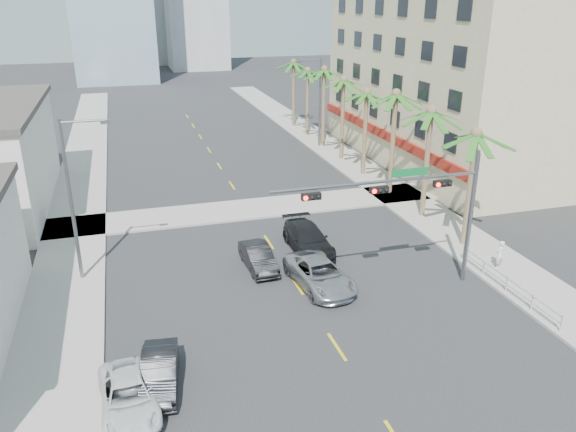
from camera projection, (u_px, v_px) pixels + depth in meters
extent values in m
plane|color=#262628|center=(375.00, 405.00, 21.57)|extent=(260.00, 260.00, 0.00)
cube|color=gray|center=(408.00, 202.00, 42.57)|extent=(4.00, 120.00, 0.15)
cube|color=gray|center=(73.00, 238.00, 36.20)|extent=(4.00, 120.00, 0.15)
cube|color=gray|center=(248.00, 209.00, 41.17)|extent=(80.00, 4.00, 0.15)
cube|color=tan|center=(461.00, 80.00, 51.43)|extent=(15.00, 28.00, 15.00)
cube|color=maroon|center=(382.00, 133.00, 51.06)|extent=(0.30, 28.00, 0.80)
cylinder|color=slate|center=(470.00, 219.00, 29.78)|extent=(0.24, 0.24, 7.20)
cylinder|color=slate|center=(378.00, 182.00, 27.37)|extent=(11.00, 0.16, 0.16)
cube|color=#0C662D|center=(410.00, 172.00, 27.69)|extent=(2.00, 0.05, 0.40)
cube|color=black|center=(442.00, 183.00, 28.29)|extent=(0.95, 0.28, 0.32)
sphere|color=#FF0C05|center=(439.00, 185.00, 28.06)|extent=(0.22, 0.22, 0.22)
cube|color=black|center=(379.00, 190.00, 27.36)|extent=(0.95, 0.28, 0.32)
sphere|color=#FF0C05|center=(374.00, 191.00, 27.14)|extent=(0.22, 0.22, 0.22)
cube|color=black|center=(311.00, 196.00, 26.43)|extent=(0.95, 0.28, 0.32)
sphere|color=#FF0C05|center=(306.00, 198.00, 26.21)|extent=(0.22, 0.22, 0.22)
cylinder|color=brown|center=(469.00, 191.00, 34.04)|extent=(0.36, 0.36, 7.20)
cylinder|color=brown|center=(426.00, 166.00, 38.61)|extent=(0.36, 0.36, 7.56)
cylinder|color=brown|center=(393.00, 145.00, 43.18)|extent=(0.36, 0.36, 7.92)
cylinder|color=brown|center=(365.00, 135.00, 47.96)|extent=(0.36, 0.36, 7.20)
cylinder|color=brown|center=(342.00, 121.00, 52.53)|extent=(0.36, 0.36, 7.56)
cylinder|color=brown|center=(323.00, 109.00, 57.10)|extent=(0.36, 0.36, 7.92)
cylinder|color=brown|center=(307.00, 104.00, 61.87)|extent=(0.36, 0.36, 7.20)
cylinder|color=brown|center=(293.00, 95.00, 66.45)|extent=(0.36, 0.36, 7.56)
cylinder|color=slate|center=(71.00, 204.00, 29.44)|extent=(0.20, 0.20, 9.00)
cylinder|color=slate|center=(82.00, 121.00, 28.16)|extent=(2.20, 0.12, 0.12)
cube|color=slate|center=(105.00, 122.00, 28.49)|extent=(0.50, 0.25, 0.18)
cylinder|color=slate|center=(320.00, 104.00, 56.80)|extent=(0.20, 0.20, 9.00)
cylinder|color=slate|center=(310.00, 60.00, 54.93)|extent=(2.20, 0.12, 0.12)
cube|color=slate|center=(299.00, 62.00, 54.68)|extent=(0.50, 0.25, 0.18)
cylinder|color=silver|center=(507.00, 284.00, 29.46)|extent=(0.08, 8.00, 0.08)
cylinder|color=silver|center=(507.00, 278.00, 29.33)|extent=(0.08, 8.00, 0.08)
cylinder|color=silver|center=(561.00, 325.00, 25.91)|extent=(0.08, 0.08, 1.00)
cylinder|color=silver|center=(532.00, 304.00, 27.69)|extent=(0.08, 0.08, 1.00)
cylinder|color=silver|center=(506.00, 285.00, 29.47)|extent=(0.08, 0.08, 1.00)
cylinder|color=silver|center=(484.00, 269.00, 31.26)|extent=(0.08, 0.08, 1.00)
cylinder|color=silver|center=(463.00, 254.00, 33.04)|extent=(0.08, 0.08, 1.00)
imported|color=black|center=(159.00, 372.00, 22.39)|extent=(1.90, 4.17, 1.33)
imported|color=white|center=(129.00, 396.00, 21.11)|extent=(2.34, 4.61, 1.25)
imported|color=black|center=(258.00, 257.00, 32.20)|extent=(1.61, 4.13, 1.34)
imported|color=#B0B0B5|center=(320.00, 274.00, 30.12)|extent=(3.02, 5.53, 1.47)
imported|color=black|center=(308.00, 239.00, 34.40)|extent=(2.18, 5.33, 1.54)
imported|color=silver|center=(500.00, 255.00, 31.82)|extent=(0.73, 0.64, 1.68)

